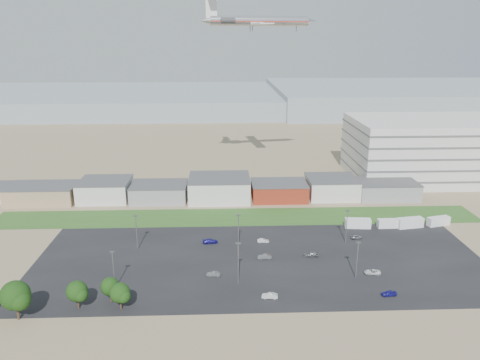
{
  "coord_description": "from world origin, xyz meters",
  "views": [
    {
      "loc": [
        -4.66,
        -93.07,
        57.22
      ],
      "look_at": [
        -0.26,
        22.0,
        22.04
      ],
      "focal_mm": 35.0,
      "sensor_mm": 36.0,
      "label": 1
    }
  ],
  "objects_px": {
    "parked_car_7": "(265,257)",
    "parked_car_8": "(356,237)",
    "parked_car_2": "(389,293)",
    "parked_car_6": "(210,241)",
    "parked_car_12": "(311,254)",
    "parked_car_4": "(214,274)",
    "parked_car_13": "(270,296)",
    "parked_car_11": "(263,241)",
    "parked_car_0": "(372,272)",
    "airliner": "(259,21)",
    "box_trailer_a": "(358,223)"
  },
  "relations": [
    {
      "from": "parked_car_2",
      "to": "parked_car_13",
      "type": "xyz_separation_m",
      "value": [
        -27.64,
        -0.0,
        0.0
      ]
    },
    {
      "from": "airliner",
      "to": "parked_car_8",
      "type": "xyz_separation_m",
      "value": [
        24.68,
        -62.83,
        -62.69
      ]
    },
    {
      "from": "parked_car_2",
      "to": "parked_car_8",
      "type": "xyz_separation_m",
      "value": [
        1.3,
        31.79,
        -0.03
      ]
    },
    {
      "from": "parked_car_6",
      "to": "airliner",
      "type": "bearing_deg",
      "value": -23.18
    },
    {
      "from": "box_trailer_a",
      "to": "parked_car_2",
      "type": "bearing_deg",
      "value": -90.56
    },
    {
      "from": "airliner",
      "to": "parked_car_11",
      "type": "relative_size",
      "value": 13.96
    },
    {
      "from": "parked_car_0",
      "to": "parked_car_8",
      "type": "xyz_separation_m",
      "value": [
        1.91,
        21.44,
        0.01
      ]
    },
    {
      "from": "parked_car_7",
      "to": "airliner",
      "type": "bearing_deg",
      "value": 176.01
    },
    {
      "from": "box_trailer_a",
      "to": "parked_car_0",
      "type": "xyz_separation_m",
      "value": [
        -4.64,
        -29.97,
        -0.91
      ]
    },
    {
      "from": "airliner",
      "to": "parked_car_0",
      "type": "xyz_separation_m",
      "value": [
        22.77,
        -84.27,
        -62.7
      ]
    },
    {
      "from": "parked_car_6",
      "to": "parked_car_12",
      "type": "xyz_separation_m",
      "value": [
        27.66,
        -9.56,
        -0.06
      ]
    },
    {
      "from": "parked_car_7",
      "to": "parked_car_11",
      "type": "height_order",
      "value": "parked_car_7"
    },
    {
      "from": "parked_car_11",
      "to": "airliner",
      "type": "bearing_deg",
      "value": -2.58
    },
    {
      "from": "parked_car_12",
      "to": "parked_car_4",
      "type": "bearing_deg",
      "value": -64.02
    },
    {
      "from": "parked_car_2",
      "to": "parked_car_8",
      "type": "bearing_deg",
      "value": 172.39
    },
    {
      "from": "parked_car_2",
      "to": "parked_car_13",
      "type": "height_order",
      "value": "parked_car_13"
    },
    {
      "from": "parked_car_7",
      "to": "parked_car_12",
      "type": "bearing_deg",
      "value": 93.22
    },
    {
      "from": "parked_car_8",
      "to": "parked_car_6",
      "type": "bearing_deg",
      "value": 85.2
    },
    {
      "from": "parked_car_12",
      "to": "parked_car_13",
      "type": "bearing_deg",
      "value": -27.38
    },
    {
      "from": "airliner",
      "to": "parked_car_13",
      "type": "xyz_separation_m",
      "value": [
        -4.27,
        -94.63,
        -62.66
      ]
    },
    {
      "from": "parked_car_2",
      "to": "parked_car_6",
      "type": "height_order",
      "value": "parked_car_6"
    },
    {
      "from": "parked_car_13",
      "to": "parked_car_0",
      "type": "bearing_deg",
      "value": 117.8
    },
    {
      "from": "parked_car_0",
      "to": "parked_car_11",
      "type": "xyz_separation_m",
      "value": [
        -25.96,
        20.05,
        -0.02
      ]
    },
    {
      "from": "box_trailer_a",
      "to": "parked_car_13",
      "type": "bearing_deg",
      "value": -122.99
    },
    {
      "from": "parked_car_0",
      "to": "parked_car_7",
      "type": "height_order",
      "value": "parked_car_7"
    },
    {
      "from": "box_trailer_a",
      "to": "parked_car_11",
      "type": "distance_m",
      "value": 32.19
    },
    {
      "from": "airliner",
      "to": "parked_car_6",
      "type": "height_order",
      "value": "airliner"
    },
    {
      "from": "airliner",
      "to": "parked_car_7",
      "type": "bearing_deg",
      "value": -101.95
    },
    {
      "from": "parked_car_7",
      "to": "parked_car_8",
      "type": "xyz_separation_m",
      "value": [
        28.37,
        11.85,
        -0.04
      ]
    },
    {
      "from": "airliner",
      "to": "parked_car_2",
      "type": "bearing_deg",
      "value": -85.25
    },
    {
      "from": "parked_car_6",
      "to": "parked_car_11",
      "type": "distance_m",
      "value": 15.41
    },
    {
      "from": "parked_car_2",
      "to": "parked_car_4",
      "type": "height_order",
      "value": "parked_car_2"
    },
    {
      "from": "parked_car_0",
      "to": "parked_car_6",
      "type": "bearing_deg",
      "value": -108.63
    },
    {
      "from": "parked_car_4",
      "to": "parked_car_8",
      "type": "height_order",
      "value": "parked_car_8"
    },
    {
      "from": "parked_car_13",
      "to": "parked_car_7",
      "type": "bearing_deg",
      "value": -174.83
    },
    {
      "from": "parked_car_8",
      "to": "parked_car_13",
      "type": "xyz_separation_m",
      "value": [
        -28.95,
        -31.8,
        0.03
      ]
    },
    {
      "from": "airliner",
      "to": "box_trailer_a",
      "type": "bearing_deg",
      "value": -72.34
    },
    {
      "from": "parked_car_2",
      "to": "parked_car_7",
      "type": "height_order",
      "value": "parked_car_7"
    },
    {
      "from": "parked_car_7",
      "to": "parked_car_8",
      "type": "relative_size",
      "value": 1.1
    },
    {
      "from": "parked_car_2",
      "to": "parked_car_6",
      "type": "xyz_separation_m",
      "value": [
        -41.97,
        30.47,
        0.03
      ]
    },
    {
      "from": "airliner",
      "to": "parked_car_8",
      "type": "relative_size",
      "value": 13.83
    },
    {
      "from": "airliner",
      "to": "parked_car_11",
      "type": "bearing_deg",
      "value": -101.97
    },
    {
      "from": "parked_car_0",
      "to": "parked_car_7",
      "type": "distance_m",
      "value": 28.14
    },
    {
      "from": "parked_car_6",
      "to": "parked_car_7",
      "type": "bearing_deg",
      "value": -132.26
    },
    {
      "from": "parked_car_11",
      "to": "parked_car_12",
      "type": "height_order",
      "value": "parked_car_12"
    },
    {
      "from": "parked_car_6",
      "to": "parked_car_13",
      "type": "height_order",
      "value": "parked_car_6"
    },
    {
      "from": "box_trailer_a",
      "to": "parked_car_7",
      "type": "relative_size",
      "value": 2.12
    },
    {
      "from": "parked_car_2",
      "to": "parked_car_0",
      "type": "bearing_deg",
      "value": 178.07
    },
    {
      "from": "box_trailer_a",
      "to": "parked_car_11",
      "type": "height_order",
      "value": "box_trailer_a"
    },
    {
      "from": "parked_car_0",
      "to": "parked_car_13",
      "type": "height_order",
      "value": "parked_car_13"
    }
  ]
}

